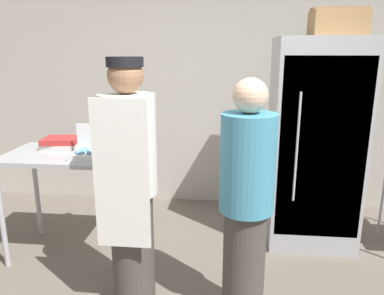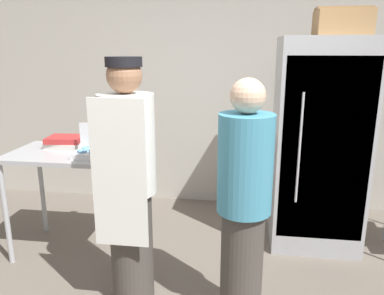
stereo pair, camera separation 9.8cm
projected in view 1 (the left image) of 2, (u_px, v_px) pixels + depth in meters
name	position (u px, v px, depth m)	size (l,w,h in m)	color
back_wall	(220.00, 82.00, 4.21)	(6.40, 0.12, 2.83)	#B7B2A8
refrigerator	(314.00, 144.00, 3.40)	(0.77, 0.70, 1.87)	#ADAFB5
prep_counter	(68.00, 167.00, 3.18)	(1.02, 0.65, 0.92)	#ADAFB5
donut_box	(88.00, 152.00, 3.00)	(0.26, 0.22, 0.26)	white
blender_pitcher	(106.00, 134.00, 3.28)	(0.11, 0.11, 0.29)	black
binder_stack	(61.00, 143.00, 3.30)	(0.32, 0.27, 0.09)	silver
cardboard_storage_box	(337.00, 23.00, 3.08)	(0.43, 0.34, 0.23)	#A87F51
person_baker	(130.00, 184.00, 2.49)	(0.37, 0.38, 1.73)	#47423D
person_customer	(246.00, 204.00, 2.36)	(0.34, 0.34, 1.61)	#47423D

